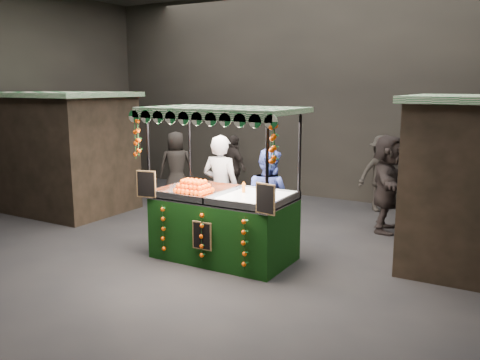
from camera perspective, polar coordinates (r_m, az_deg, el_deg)
The scene contains 11 objects.
ground at distance 8.52m, azimuth -4.32°, elevation -8.19°, with size 12.00×12.00×0.00m, color black.
market_hall at distance 8.09m, azimuth -4.67°, elevation 15.13°, with size 12.10×10.10×5.05m.
neighbour_stall_left at distance 11.87m, azimuth -19.45°, elevation 3.09°, with size 3.00×2.20×2.60m.
juice_stall at distance 8.01m, azimuth -1.92°, elevation -3.79°, with size 2.49×1.47×2.41m.
vendor_grey at distance 8.90m, azimuth -2.17°, elevation -1.00°, with size 0.72×0.50×1.90m.
vendor_blue at distance 8.53m, azimuth 3.19°, elevation -2.16°, with size 0.96×0.82×1.71m.
shopper_0 at distance 12.37m, azimuth -16.17°, elevation 1.54°, with size 0.75×0.64×1.76m.
shopper_2 at distance 12.17m, azimuth -0.68°, elevation 1.39°, with size 1.00×0.76×1.57m.
shopper_3 at distance 11.51m, azimuth 15.70°, elevation 0.71°, with size 1.24×1.16×1.68m.
shopper_4 at distance 12.21m, azimuth -7.20°, elevation 1.56°, with size 0.97×0.93×1.67m.
shopper_5 at distance 9.90m, azimuth 16.23°, elevation -0.39°, with size 0.84×1.78×1.85m.
Camera 1 is at (4.56, -6.64, 2.74)m, focal length 37.84 mm.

